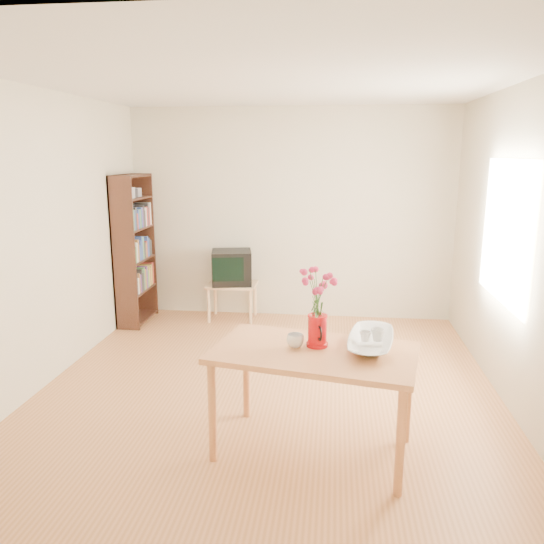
# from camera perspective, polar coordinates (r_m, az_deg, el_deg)

# --- Properties ---
(room) EXTENTS (4.50, 4.50, 4.50)m
(room) POSITION_cam_1_polar(r_m,az_deg,el_deg) (4.42, -0.08, 2.97)
(room) COLOR #AE6C3D
(room) RESTS_ON ground
(table) EXTENTS (1.47, 1.02, 0.75)m
(table) POSITION_cam_1_polar(r_m,az_deg,el_deg) (3.65, 4.54, -9.62)
(table) COLOR #C57643
(table) RESTS_ON ground
(tv_stand) EXTENTS (0.60, 0.45, 0.46)m
(tv_stand) POSITION_cam_1_polar(r_m,az_deg,el_deg) (6.62, -4.32, -1.86)
(tv_stand) COLOR #DBAB7B
(tv_stand) RESTS_ON ground
(bookshelf) EXTENTS (0.28, 0.70, 1.80)m
(bookshelf) POSITION_cam_1_polar(r_m,az_deg,el_deg) (6.63, -14.53, 1.80)
(bookshelf) COLOR #321910
(bookshelf) RESTS_ON ground
(pitcher) EXTENTS (0.15, 0.22, 0.23)m
(pitcher) POSITION_cam_1_polar(r_m,az_deg,el_deg) (3.66, 4.90, -6.42)
(pitcher) COLOR #B90A0F
(pitcher) RESTS_ON table
(flowers) EXTENTS (0.26, 0.26, 0.36)m
(flowers) POSITION_cam_1_polar(r_m,az_deg,el_deg) (3.57, 4.98, -1.97)
(flowers) COLOR #E5366A
(flowers) RESTS_ON pitcher
(mug) EXTENTS (0.13, 0.13, 0.09)m
(mug) POSITION_cam_1_polar(r_m,az_deg,el_deg) (3.65, 2.52, -7.39)
(mug) COLOR white
(mug) RESTS_ON table
(bowl) EXTENTS (0.51, 0.51, 0.42)m
(bowl) POSITION_cam_1_polar(r_m,az_deg,el_deg) (3.67, 10.69, -4.74)
(bowl) COLOR white
(bowl) RESTS_ON table
(teacup_a) EXTENTS (0.09, 0.09, 0.06)m
(teacup_a) POSITION_cam_1_polar(r_m,az_deg,el_deg) (3.68, 10.04, -5.39)
(teacup_a) COLOR white
(teacup_a) RESTS_ON bowl
(teacup_b) EXTENTS (0.11, 0.11, 0.07)m
(teacup_b) POSITION_cam_1_polar(r_m,az_deg,el_deg) (3.71, 11.35, -5.24)
(teacup_b) COLOR white
(teacup_b) RESTS_ON bowl
(television) EXTENTS (0.55, 0.53, 0.41)m
(television) POSITION_cam_1_polar(r_m,az_deg,el_deg) (6.57, -4.34, 0.58)
(television) COLOR black
(television) RESTS_ON tv_stand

